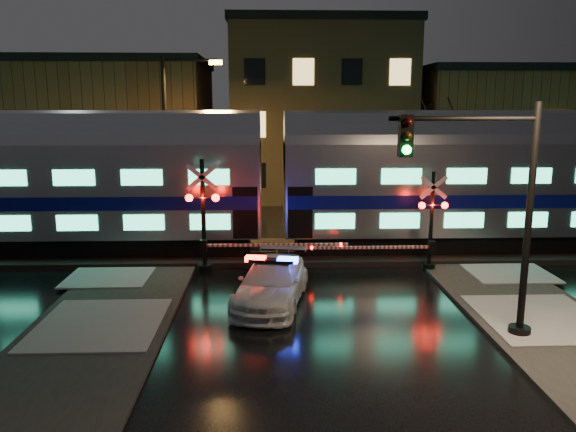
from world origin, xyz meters
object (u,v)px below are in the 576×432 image
at_px(traffic_light, 492,217).
at_px(streetlight, 172,134).
at_px(police_car, 272,283).
at_px(crossing_signal_left, 213,227).
at_px(crossing_signal_right, 422,231).

height_order(traffic_light, streetlight, streetlight).
bearing_deg(streetlight, police_car, -64.81).
xyz_separation_m(traffic_light, streetlight, (-10.60, 13.13, 1.58)).
bearing_deg(crossing_signal_left, crossing_signal_right, -0.08).
distance_m(police_car, crossing_signal_left, 4.22).
relative_size(police_car, traffic_light, 0.80).
xyz_separation_m(police_car, streetlight, (-4.75, 10.10, 4.30)).
relative_size(police_car, streetlight, 0.59).
xyz_separation_m(police_car, crossing_signal_right, (5.81, 3.40, 0.90)).
bearing_deg(police_car, crossing_signal_left, 133.88).
relative_size(crossing_signal_left, streetlight, 0.71).
height_order(crossing_signal_left, streetlight, streetlight).
bearing_deg(traffic_light, police_car, 149.25).
bearing_deg(crossing_signal_left, police_car, -57.10).
height_order(crossing_signal_left, traffic_light, traffic_light).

